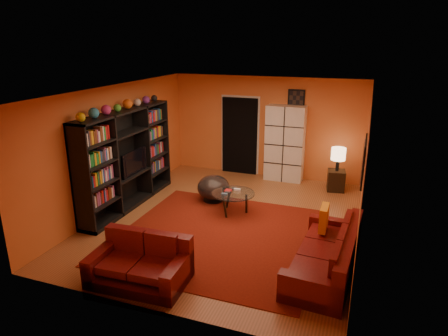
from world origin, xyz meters
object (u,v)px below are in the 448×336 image
(loveseat, at_px, (142,263))
(side_table, at_px, (336,180))
(storage_cabinet, at_px, (285,144))
(table_lamp, at_px, (338,154))
(entertainment_unit, at_px, (127,159))
(sofa, at_px, (330,256))
(coffee_table, at_px, (233,195))
(bowl_chair, at_px, (213,188))
(tv, at_px, (131,162))

(loveseat, relative_size, side_table, 2.94)
(storage_cabinet, distance_m, table_lamp, 1.39)
(storage_cabinet, xyz_separation_m, side_table, (1.35, -0.34, -0.71))
(entertainment_unit, distance_m, sofa, 4.64)
(sofa, xyz_separation_m, storage_cabinet, (-1.58, 4.03, 0.68))
(entertainment_unit, height_order, coffee_table, entertainment_unit)
(storage_cabinet, xyz_separation_m, table_lamp, (1.35, -0.34, -0.06))
(coffee_table, bearing_deg, storage_cabinet, 77.41)
(coffee_table, height_order, bowl_chair, bowl_chair)
(entertainment_unit, height_order, storage_cabinet, entertainment_unit)
(tv, bearing_deg, entertainment_unit, 140.83)
(entertainment_unit, xyz_separation_m, table_lamp, (4.18, 2.46, -0.15))
(loveseat, distance_m, bowl_chair, 3.26)
(bowl_chair, height_order, table_lamp, table_lamp)
(tv, xyz_separation_m, table_lamp, (4.13, 2.40, -0.08))
(loveseat, relative_size, storage_cabinet, 0.76)
(loveseat, bearing_deg, bowl_chair, -0.63)
(entertainment_unit, height_order, side_table, entertainment_unit)
(sofa, relative_size, loveseat, 1.51)
(sofa, bearing_deg, storage_cabinet, 115.17)
(tv, height_order, table_lamp, tv)
(coffee_table, relative_size, side_table, 1.79)
(entertainment_unit, xyz_separation_m, sofa, (4.41, -1.23, -0.76))
(coffee_table, bearing_deg, side_table, 48.07)
(entertainment_unit, bearing_deg, table_lamp, 30.50)
(sofa, distance_m, storage_cabinet, 4.38)
(entertainment_unit, relative_size, table_lamp, 5.36)
(loveseat, distance_m, coffee_table, 2.82)
(table_lamp, bearing_deg, side_table, 180.00)
(tv, height_order, sofa, tv)
(sofa, height_order, loveseat, same)
(coffee_table, distance_m, table_lamp, 2.88)
(tv, xyz_separation_m, side_table, (4.13, 2.40, -0.73))
(loveseat, relative_size, bowl_chair, 2.02)
(sofa, distance_m, coffee_table, 2.66)
(entertainment_unit, height_order, loveseat, entertainment_unit)
(side_table, distance_m, table_lamp, 0.65)
(bowl_chair, bearing_deg, sofa, -36.84)
(coffee_table, xyz_separation_m, table_lamp, (1.89, 2.11, 0.49))
(side_table, relative_size, table_lamp, 0.89)
(table_lamp, bearing_deg, storage_cabinet, 165.92)
(side_table, bearing_deg, table_lamp, 0.00)
(tv, distance_m, loveseat, 3.10)
(entertainment_unit, relative_size, bowl_chair, 4.13)
(table_lamp, bearing_deg, entertainment_unit, -149.50)
(tv, height_order, side_table, tv)
(storage_cabinet, bearing_deg, entertainment_unit, -134.89)
(tv, relative_size, table_lamp, 1.60)
(entertainment_unit, xyz_separation_m, bowl_chair, (1.65, 0.84, -0.73))
(storage_cabinet, distance_m, side_table, 1.56)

